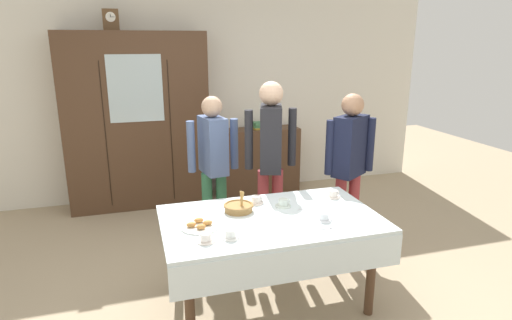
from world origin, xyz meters
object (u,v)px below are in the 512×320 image
(book_stack, at_px, (258,126))
(spoon_near_left, at_px, (327,229))
(tea_cup_center, at_px, (333,194))
(pastry_plate, at_px, (200,225))
(mantel_clock, at_px, (111,20))
(tea_cup_mid_right, at_px, (256,200))
(person_by_cabinet, at_px, (271,150))
(spoon_center, at_px, (307,209))
(bookshelf_low, at_px, (258,160))
(person_behind_table_right, at_px, (213,157))
(tea_cup_near_right, at_px, (206,238))
(person_near_right_end, at_px, (349,158))
(wall_cabinet, at_px, (138,122))
(dining_table, at_px, (272,231))
(tea_cup_back_edge, at_px, (231,234))
(tea_cup_far_left, at_px, (324,217))
(bread_basket, at_px, (239,207))
(tea_cup_mid_left, at_px, (283,203))

(book_stack, xyz_separation_m, spoon_near_left, (-0.36, -2.93, -0.19))
(tea_cup_center, bearing_deg, pastry_plate, -166.70)
(mantel_clock, xyz_separation_m, book_stack, (1.80, 0.05, -1.35))
(mantel_clock, bearing_deg, tea_cup_mid_right, -64.16)
(tea_cup_center, distance_m, person_by_cabinet, 0.79)
(pastry_plate, height_order, spoon_center, pastry_plate)
(bookshelf_low, distance_m, tea_cup_mid_right, 2.42)
(person_behind_table_right, bearing_deg, pastry_plate, -105.59)
(tea_cup_near_right, distance_m, person_near_right_end, 1.88)
(wall_cabinet, relative_size, book_stack, 10.17)
(wall_cabinet, bearing_deg, tea_cup_near_right, -83.00)
(mantel_clock, relative_size, pastry_plate, 0.86)
(person_by_cabinet, relative_size, person_near_right_end, 1.07)
(tea_cup_center, bearing_deg, spoon_near_left, -120.05)
(dining_table, distance_m, wall_cabinet, 2.78)
(person_near_right_end, bearing_deg, bookshelf_low, 100.69)
(person_near_right_end, bearing_deg, book_stack, 100.69)
(book_stack, height_order, tea_cup_back_edge, book_stack)
(bookshelf_low, distance_m, tea_cup_far_left, 2.81)
(mantel_clock, distance_m, tea_cup_far_left, 3.45)
(bookshelf_low, xyz_separation_m, tea_cup_center, (-0.03, -2.35, 0.33))
(dining_table, height_order, person_behind_table_right, person_behind_table_right)
(book_stack, distance_m, spoon_center, 2.57)
(mantel_clock, bearing_deg, person_by_cabinet, -49.39)
(wall_cabinet, xyz_separation_m, person_by_cabinet, (1.20, -1.65, -0.05))
(tea_cup_near_right, bearing_deg, tea_cup_center, 23.58)
(wall_cabinet, height_order, spoon_center, wall_cabinet)
(tea_cup_mid_right, height_order, spoon_center, tea_cup_mid_right)
(bread_basket, bearing_deg, dining_table, -46.57)
(person_behind_table_right, xyz_separation_m, person_near_right_end, (1.25, -0.52, 0.03))
(mantel_clock, relative_size, bread_basket, 1.00)
(tea_cup_near_right, bearing_deg, pastry_plate, 91.01)
(tea_cup_back_edge, height_order, spoon_center, tea_cup_back_edge)
(tea_cup_center, xyz_separation_m, tea_cup_near_right, (-1.21, -0.53, 0.00))
(wall_cabinet, xyz_separation_m, tea_cup_far_left, (1.27, -2.73, -0.31))
(spoon_center, bearing_deg, tea_cup_back_edge, -154.89)
(tea_cup_near_right, relative_size, tea_cup_mid_left, 1.00)
(tea_cup_near_right, bearing_deg, tea_cup_mid_right, 47.88)
(tea_cup_back_edge, height_order, spoon_near_left, tea_cup_back_edge)
(bread_basket, relative_size, spoon_near_left, 2.02)
(bookshelf_low, relative_size, person_behind_table_right, 0.73)
(tea_cup_near_right, height_order, person_behind_table_right, person_behind_table_right)
(wall_cabinet, xyz_separation_m, tea_cup_near_right, (0.35, -2.83, -0.31))
(spoon_center, bearing_deg, person_by_cabinet, 92.25)
(pastry_plate, bearing_deg, person_near_right_end, 24.50)
(tea_cup_mid_left, height_order, person_near_right_end, person_near_right_end)
(tea_cup_near_right, bearing_deg, tea_cup_far_left, 6.20)
(mantel_clock, height_order, tea_cup_far_left, mantel_clock)
(tea_cup_mid_right, relative_size, pastry_plate, 0.46)
(pastry_plate, xyz_separation_m, person_by_cabinet, (0.86, 0.94, 0.28))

